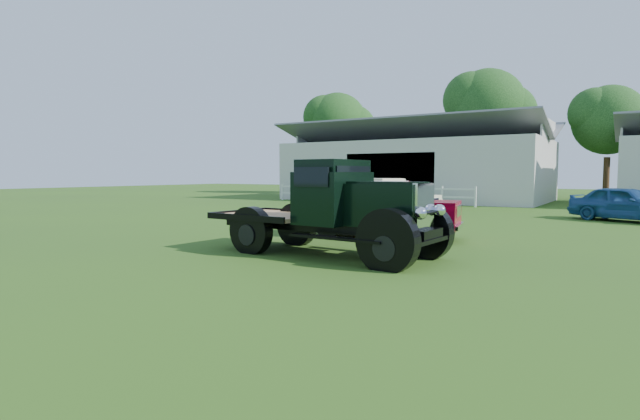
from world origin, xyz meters
The scene contains 10 objects.
ground centered at (0.00, 0.00, 0.00)m, with size 120.00×120.00×0.00m, color #2C4D17.
shed_left centered at (-7.00, 26.00, 2.80)m, with size 18.80×10.20×5.60m, color beige, non-canonical shape.
fence_rail centered at (-8.00, 20.00, 0.60)m, with size 14.20×0.16×1.20m, color white, non-canonical shape.
tree_a centered at (-18.00, 33.00, 5.25)m, with size 6.30×6.30×10.50m, color black, non-canonical shape.
tree_b centered at (-4.00, 34.00, 5.75)m, with size 6.90×6.90×11.50m, color black, non-canonical shape.
tree_c centered at (5.00, 33.00, 4.50)m, with size 5.40×5.40×9.00m, color black, non-canonical shape.
vintage_flatbed centered at (0.68, 0.87, 1.14)m, with size 5.77×2.29×2.29m, color black, non-canonical shape.
red_pickup centered at (0.32, 4.44, 0.88)m, with size 4.80×1.85×1.75m, color maroon, non-canonical shape.
white_pickup centered at (-1.46, 7.95, 0.87)m, with size 4.72×1.83×1.74m, color beige, non-canonical shape.
misc_car_blue centered at (6.58, 14.48, 0.73)m, with size 1.72×4.27×1.46m, color navy.
Camera 1 is at (6.88, -9.34, 1.97)m, focal length 28.00 mm.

